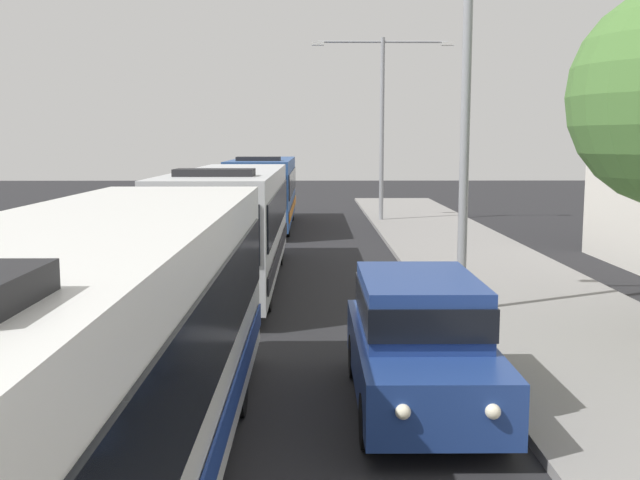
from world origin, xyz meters
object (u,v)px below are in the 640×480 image
(bus_lead, at_px, (82,367))
(bus_middle, at_px, (264,190))
(streetlamp_far, at_px, (382,109))
(streetlamp_mid, at_px, (467,66))
(white_suv, at_px, (419,337))
(bus_second_in_line, at_px, (232,221))

(bus_lead, distance_m, bus_middle, 26.26)
(bus_middle, height_order, streetlamp_far, streetlamp_far)
(bus_lead, height_order, bus_middle, same)
(streetlamp_far, bearing_deg, streetlamp_mid, -90.00)
(white_suv, bearing_deg, bus_lead, -136.25)
(bus_second_in_line, height_order, streetlamp_mid, streetlamp_mid)
(bus_second_in_line, distance_m, streetlamp_far, 16.58)
(bus_second_in_line, relative_size, streetlamp_mid, 1.29)
(streetlamp_mid, bearing_deg, bus_middle, 107.39)
(bus_middle, xyz_separation_m, white_suv, (3.70, -22.72, -0.66))
(bus_middle, xyz_separation_m, streetlamp_far, (5.40, 2.01, 3.64))
(streetlamp_mid, bearing_deg, bus_lead, -120.88)
(streetlamp_mid, bearing_deg, bus_second_in_line, 143.48)
(bus_lead, bearing_deg, bus_second_in_line, 90.00)
(bus_lead, distance_m, streetlamp_mid, 11.14)
(streetlamp_mid, bearing_deg, white_suv, -107.21)
(bus_lead, xyz_separation_m, streetlamp_far, (5.40, 28.27, 3.64))
(bus_second_in_line, height_order, streetlamp_far, streetlamp_far)
(streetlamp_mid, xyz_separation_m, streetlamp_far, (0.00, 19.24, -0.04))
(bus_second_in_line, relative_size, white_suv, 2.36)
(bus_second_in_line, bearing_deg, white_suv, -68.70)
(white_suv, relative_size, streetlamp_mid, 0.55)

